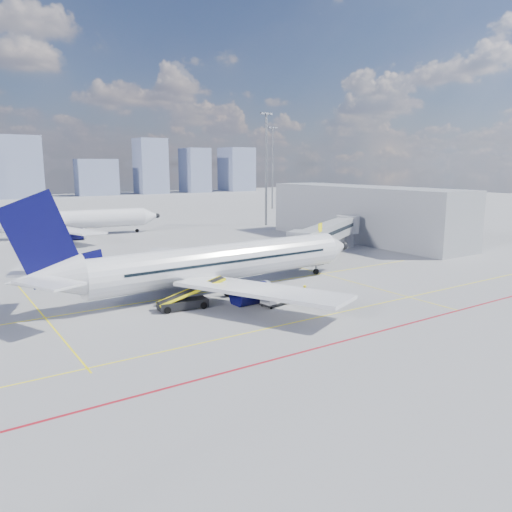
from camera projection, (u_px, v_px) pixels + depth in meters
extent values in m
plane|color=gray|center=(270.00, 304.00, 50.70)|extent=(420.00, 420.00, 0.00)
cube|color=#FFEF0D|center=(230.00, 288.00, 57.23)|extent=(60.00, 0.18, 0.01)
cube|color=#FFEF0D|center=(308.00, 319.00, 45.80)|extent=(80.00, 0.15, 0.01)
cube|color=#FFEF0D|center=(355.00, 283.00, 60.01)|extent=(0.15, 28.00, 0.01)
cube|color=#FFEF0D|center=(45.00, 318.00, 46.26)|extent=(0.15, 30.00, 0.01)
cube|color=maroon|center=(355.00, 338.00, 40.90)|extent=(90.00, 0.25, 0.01)
cube|color=gray|center=(328.00, 232.00, 75.38)|extent=(20.84, 13.93, 2.60)
cube|color=black|center=(328.00, 231.00, 75.34)|extent=(20.52, 13.82, 0.55)
cube|color=gray|center=(303.00, 243.00, 65.53)|extent=(4.49, 4.56, 3.00)
cube|color=black|center=(316.00, 263.00, 70.41)|extent=(2.20, 1.00, 0.70)
cylinder|color=slate|center=(316.00, 253.00, 70.16)|extent=(0.56, 0.56, 2.70)
cylinder|color=slate|center=(343.00, 238.00, 82.57)|extent=(0.60, 0.60, 3.90)
cylinder|color=gray|center=(348.00, 224.00, 85.50)|extent=(4.00, 4.00, 3.00)
cylinder|color=gray|center=(347.00, 235.00, 85.85)|extent=(2.40, 2.40, 3.90)
cube|color=#FFEF0D|center=(320.00, 228.00, 66.57)|extent=(1.26, 0.82, 1.20)
cube|color=gray|center=(364.00, 213.00, 92.95)|extent=(10.00, 42.00, 10.00)
cube|color=black|center=(345.00, 215.00, 90.32)|extent=(0.25, 40.00, 4.50)
cylinder|color=slate|center=(266.00, 171.00, 114.16)|extent=(0.56, 0.56, 25.00)
cube|color=slate|center=(266.00, 114.00, 111.85)|extent=(3.20, 0.40, 0.50)
cube|color=silver|center=(263.00, 113.00, 110.99)|extent=(0.60, 0.15, 0.35)
cube|color=silver|center=(267.00, 114.00, 111.65)|extent=(0.60, 0.15, 0.35)
cube|color=silver|center=(271.00, 114.00, 112.31)|extent=(0.60, 0.15, 0.35)
cylinder|color=slate|center=(272.00, 169.00, 157.54)|extent=(0.56, 0.56, 25.00)
cube|color=slate|center=(273.00, 128.00, 155.23)|extent=(3.20, 0.40, 0.50)
cube|color=silver|center=(270.00, 128.00, 154.37)|extent=(0.60, 0.15, 0.35)
cube|color=silver|center=(273.00, 128.00, 155.03)|extent=(0.60, 0.15, 0.35)
cube|color=silver|center=(276.00, 128.00, 155.68)|extent=(0.60, 0.15, 0.35)
cube|color=slate|center=(17.00, 167.00, 206.97)|extent=(17.94, 13.57, 25.71)
cube|color=slate|center=(97.00, 177.00, 225.65)|extent=(17.99, 8.59, 16.29)
cube|color=slate|center=(151.00, 166.00, 239.05)|extent=(13.42, 12.65, 26.11)
cube|color=slate|center=(195.00, 170.00, 252.38)|extent=(11.63, 14.04, 21.99)
cube|color=slate|center=(236.00, 169.00, 265.90)|extent=(14.44, 15.92, 22.60)
cylinder|color=silver|center=(223.00, 262.00, 55.83)|extent=(31.35, 5.01, 4.06)
cone|color=silver|center=(336.00, 247.00, 65.85)|extent=(3.87, 4.17, 4.06)
sphere|color=black|center=(344.00, 246.00, 66.69)|extent=(1.18, 1.18, 1.15)
cone|color=silver|center=(44.00, 279.00, 44.86)|extent=(6.79, 4.26, 4.06)
cube|color=black|center=(328.00, 243.00, 64.97)|extent=(1.61, 1.61, 0.47)
cube|color=silver|center=(173.00, 260.00, 62.63)|extent=(11.53, 17.96, 0.60)
cube|color=silver|center=(262.00, 290.00, 47.64)|extent=(12.35, 17.84, 0.60)
cylinder|color=#08083D|center=(194.00, 274.00, 60.80)|extent=(3.82, 2.51, 2.40)
cylinder|color=#08083D|center=(250.00, 294.00, 51.14)|extent=(3.82, 2.51, 2.40)
cylinder|color=silver|center=(208.00, 272.00, 61.93)|extent=(0.44, 2.47, 2.46)
cylinder|color=silver|center=(266.00, 292.00, 52.27)|extent=(0.44, 2.47, 2.46)
cube|color=#08083D|center=(41.00, 240.00, 44.21)|extent=(7.14, 0.55, 8.88)
cube|color=#08083D|center=(72.00, 264.00, 46.09)|extent=(5.88, 0.49, 2.24)
cube|color=silver|center=(31.00, 269.00, 47.22)|extent=(4.95, 6.55, 0.23)
cube|color=silver|center=(48.00, 283.00, 41.89)|extent=(5.21, 6.60, 0.23)
cylinder|color=slate|center=(316.00, 268.00, 64.32)|extent=(0.29, 0.29, 1.80)
cylinder|color=black|center=(316.00, 272.00, 64.41)|extent=(0.77, 0.30, 0.76)
cylinder|color=slate|center=(204.00, 280.00, 57.85)|extent=(0.33, 0.33, 1.60)
cylinder|color=black|center=(204.00, 283.00, 57.90)|extent=(1.02, 0.68, 1.00)
cylinder|color=slate|center=(229.00, 289.00, 53.52)|extent=(0.33, 0.33, 1.60)
cylinder|color=black|center=(229.00, 292.00, 53.57)|extent=(1.02, 0.68, 1.00)
cube|color=black|center=(218.00, 256.00, 57.68)|extent=(25.61, 0.88, 0.27)
cube|color=black|center=(237.00, 261.00, 54.46)|extent=(25.61, 0.88, 0.27)
cylinder|color=silver|center=(72.00, 220.00, 97.78)|extent=(28.62, 6.90, 3.69)
cone|color=silver|center=(151.00, 216.00, 104.96)|extent=(3.81, 4.05, 3.69)
sphere|color=black|center=(157.00, 216.00, 105.56)|extent=(1.15, 1.15, 1.04)
cube|color=black|center=(145.00, 214.00, 104.31)|extent=(1.57, 1.57, 0.43)
cube|color=silver|center=(59.00, 221.00, 104.76)|extent=(12.18, 15.95, 0.55)
cube|color=silver|center=(70.00, 230.00, 89.88)|extent=(9.38, 16.37, 0.55)
cylinder|color=#08083D|center=(66.00, 228.00, 102.76)|extent=(3.63, 2.55, 2.18)
cylinder|color=#08083D|center=(74.00, 234.00, 93.17)|extent=(3.63, 2.55, 2.18)
cylinder|color=silver|center=(76.00, 227.00, 103.57)|extent=(0.58, 2.26, 2.23)
cylinder|color=silver|center=(84.00, 234.00, 93.98)|extent=(0.58, 2.26, 2.23)
cylinder|color=black|center=(66.00, 233.00, 100.01)|extent=(1.07, 0.76, 1.00)
cylinder|color=black|center=(69.00, 236.00, 95.71)|extent=(1.07, 0.76, 1.00)
cylinder|color=black|center=(137.00, 231.00, 104.08)|extent=(0.79, 0.36, 0.76)
cube|color=silver|center=(288.00, 296.00, 51.78)|extent=(2.17, 1.34, 0.75)
cube|color=silver|center=(285.00, 292.00, 51.51)|extent=(1.05, 1.17, 0.56)
cube|color=black|center=(285.00, 290.00, 51.47)|extent=(0.95, 1.11, 0.33)
cylinder|color=black|center=(284.00, 301.00, 51.03)|extent=(0.54, 0.26, 0.52)
cylinder|color=black|center=(279.00, 299.00, 51.93)|extent=(0.54, 0.26, 0.52)
cylinder|color=black|center=(297.00, 299.00, 51.72)|extent=(0.54, 0.26, 0.52)
cylinder|color=black|center=(291.00, 297.00, 52.62)|extent=(0.54, 0.26, 0.52)
cube|color=black|center=(276.00, 302.00, 50.35)|extent=(3.51, 2.01, 0.17)
cube|color=silver|center=(270.00, 296.00, 49.64)|extent=(1.64, 1.60, 1.43)
cube|color=silver|center=(281.00, 293.00, 50.76)|extent=(1.64, 1.60, 1.43)
cylinder|color=black|center=(271.00, 308.00, 49.05)|extent=(0.31, 0.18, 0.29)
cylinder|color=black|center=(262.00, 305.00, 49.96)|extent=(0.31, 0.18, 0.29)
cylinder|color=black|center=(289.00, 303.00, 50.79)|extent=(0.31, 0.18, 0.29)
cylinder|color=black|center=(280.00, 300.00, 51.71)|extent=(0.31, 0.18, 0.29)
cube|color=black|center=(183.00, 304.00, 48.98)|extent=(5.00, 2.27, 0.80)
cube|color=black|center=(191.00, 291.00, 49.18)|extent=(6.98, 1.94, 2.12)
cube|color=#FFEF0D|center=(189.00, 290.00, 49.73)|extent=(6.89, 0.90, 2.21)
cube|color=#FFEF0D|center=(194.00, 292.00, 48.62)|extent=(6.89, 0.90, 2.21)
cylinder|color=black|center=(167.00, 310.00, 47.48)|extent=(0.72, 0.35, 0.69)
cylinder|color=black|center=(162.00, 306.00, 48.89)|extent=(0.72, 0.35, 0.69)
cylinder|color=black|center=(203.00, 305.00, 49.14)|extent=(0.72, 0.35, 0.69)
cylinder|color=black|center=(198.00, 301.00, 50.55)|extent=(0.72, 0.35, 0.69)
imported|color=yellow|center=(305.00, 294.00, 51.05)|extent=(0.47, 0.71, 1.91)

